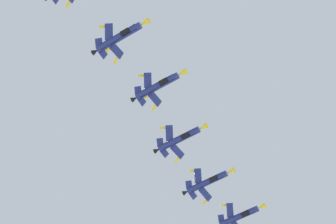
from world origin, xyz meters
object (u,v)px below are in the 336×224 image
Objects in this scene: fighter_jet_lead at (240,216)px; fighter_jet_right_wing at (180,139)px; fighter_jet_left_wing at (208,182)px; fighter_jet_left_outer at (158,86)px; fighter_jet_right_outer at (120,37)px.

fighter_jet_lead is 1.00× the size of fighter_jet_right_wing.
fighter_jet_left_outer reaches higher than fighter_jet_left_wing.
fighter_jet_right_wing is 1.00× the size of fighter_jet_left_outer.
fighter_jet_left_outer is at bearing 10.37° from fighter_jet_right_wing.
fighter_jet_lead is 16.01m from fighter_jet_left_wing.
fighter_jet_lead is 1.00× the size of fighter_jet_left_outer.
fighter_jet_right_outer is at bearing 0.47° from fighter_jet_lead.
fighter_jet_left_outer reaches higher than fighter_jet_lead.
fighter_jet_left_outer reaches higher than fighter_jet_right_outer.
fighter_jet_right_outer is (-24.26, -57.93, 1.45)m from fighter_jet_lead.
fighter_jet_left_outer is 15.87m from fighter_jet_right_outer.
fighter_jet_right_wing is 15.83m from fighter_jet_left_outer.
fighter_jet_right_outer is (-10.47, -29.60, 0.87)m from fighter_jet_right_wing.
fighter_jet_left_wing is at bearing -177.24° from fighter_jet_right_outer.
fighter_jet_left_wing is at bearing -174.37° from fighter_jet_left_outer.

